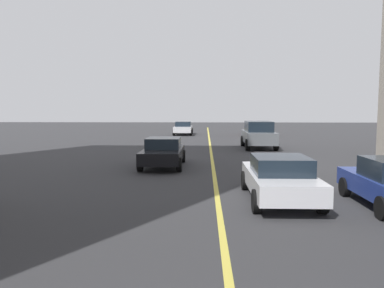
% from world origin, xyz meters
% --- Properties ---
extents(lane_centre_line, '(80.00, 0.16, 0.01)m').
position_xyz_m(lane_centre_line, '(20.00, 0.00, 0.00)').
color(lane_centre_line, '#D8C64C').
rests_on(lane_centre_line, ground_plane).
extents(car_black_near, '(4.40, 1.95, 1.37)m').
position_xyz_m(car_black_near, '(23.15, 2.39, 0.70)').
color(car_black_near, black).
rests_on(car_black_near, ground_plane).
extents(car_red_mid, '(4.40, 1.95, 1.37)m').
position_xyz_m(car_red_mid, '(44.78, -4.90, 0.70)').
color(car_red_mid, '#B21E1E').
rests_on(car_red_mid, ground_plane).
extents(car_grey_oncoming, '(4.70, 2.14, 1.88)m').
position_xyz_m(car_grey_oncoming, '(31.65, -3.35, 0.97)').
color(car_grey_oncoming, slate).
rests_on(car_grey_oncoming, ground_plane).
extents(car_white_far, '(4.40, 1.95, 1.37)m').
position_xyz_m(car_white_far, '(44.99, 2.69, 0.70)').
color(car_white_far, silver).
rests_on(car_white_far, ground_plane).
extents(car_white_trailing, '(4.40, 1.95, 1.37)m').
position_xyz_m(car_white_trailing, '(16.54, -1.85, 0.70)').
color(car_white_trailing, silver).
rests_on(car_white_trailing, ground_plane).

